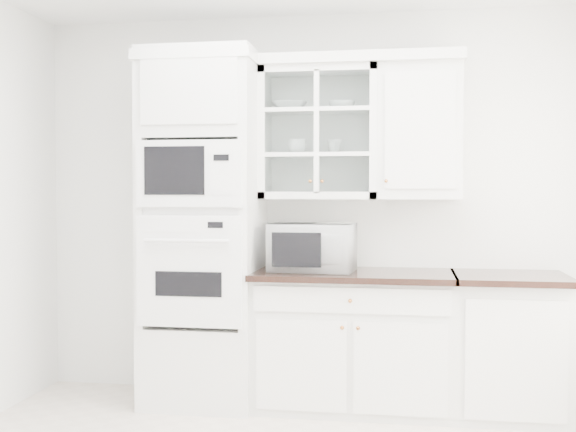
# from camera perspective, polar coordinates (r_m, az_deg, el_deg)

# --- Properties ---
(room_shell) EXTENTS (4.00, 3.50, 2.70)m
(room_shell) POSITION_cam_1_polar(r_m,az_deg,el_deg) (3.84, -0.06, 6.83)
(room_shell) COLOR white
(room_shell) RESTS_ON ground
(oven_column) EXTENTS (0.76, 0.68, 2.40)m
(oven_column) POSITION_cam_1_polar(r_m,az_deg,el_deg) (4.97, -6.71, -0.97)
(oven_column) COLOR white
(oven_column) RESTS_ON ground
(base_cabinet_run) EXTENTS (1.32, 0.67, 0.92)m
(base_cabinet_run) POSITION_cam_1_polar(r_m,az_deg,el_deg) (4.91, 5.23, -9.68)
(base_cabinet_run) COLOR white
(base_cabinet_run) RESTS_ON ground
(extra_base_cabinet) EXTENTS (0.72, 0.67, 0.92)m
(extra_base_cabinet) POSITION_cam_1_polar(r_m,az_deg,el_deg) (4.94, 17.05, -9.69)
(extra_base_cabinet) COLOR white
(extra_base_cabinet) RESTS_ON ground
(upper_cabinet_glass) EXTENTS (0.80, 0.33, 0.90)m
(upper_cabinet_glass) POSITION_cam_1_polar(r_m,az_deg,el_deg) (4.98, 2.51, 6.54)
(upper_cabinet_glass) COLOR white
(upper_cabinet_glass) RESTS_ON room_shell
(upper_cabinet_solid) EXTENTS (0.55, 0.33, 0.90)m
(upper_cabinet_solid) POSITION_cam_1_polar(r_m,az_deg,el_deg) (4.95, 10.35, 6.54)
(upper_cabinet_solid) COLOR white
(upper_cabinet_solid) RESTS_ON room_shell
(crown_molding) EXTENTS (2.14, 0.38, 0.07)m
(crown_molding) POSITION_cam_1_polar(r_m,az_deg,el_deg) (5.03, 1.27, 12.06)
(crown_molding) COLOR white
(crown_molding) RESTS_ON room_shell
(countertop_microwave) EXTENTS (0.58, 0.50, 0.32)m
(countertop_microwave) POSITION_cam_1_polar(r_m,az_deg,el_deg) (4.84, 2.00, -2.46)
(countertop_microwave) COLOR white
(countertop_microwave) RESTS_ON base_cabinet_run
(bowl_a) EXTENTS (0.28, 0.28, 0.06)m
(bowl_a) POSITION_cam_1_polar(r_m,az_deg,el_deg) (5.03, 0.10, 8.67)
(bowl_a) COLOR white
(bowl_a) RESTS_ON upper_cabinet_glass
(bowl_b) EXTENTS (0.21, 0.21, 0.06)m
(bowl_b) POSITION_cam_1_polar(r_m,az_deg,el_deg) (4.98, 4.28, 8.71)
(bowl_b) COLOR white
(bowl_b) RESTS_ON upper_cabinet_glass
(cup_a) EXTENTS (0.15, 0.15, 0.10)m
(cup_a) POSITION_cam_1_polar(r_m,az_deg,el_deg) (4.98, 0.75, 5.50)
(cup_a) COLOR white
(cup_a) RESTS_ON upper_cabinet_glass
(cup_b) EXTENTS (0.12, 0.12, 0.10)m
(cup_b) POSITION_cam_1_polar(r_m,az_deg,el_deg) (4.98, 3.68, 5.48)
(cup_b) COLOR white
(cup_b) RESTS_ON upper_cabinet_glass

